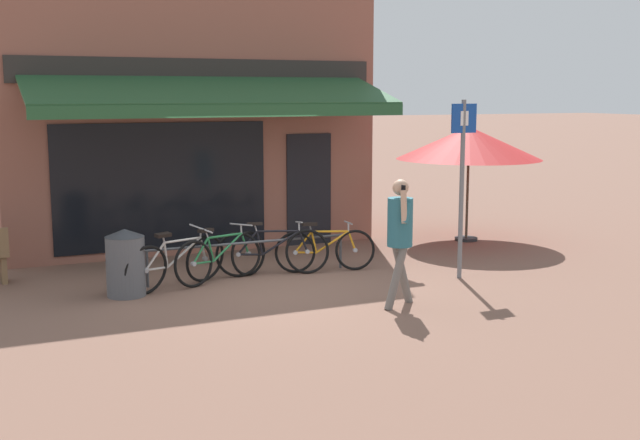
% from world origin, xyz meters
% --- Properties ---
extents(ground_plane, '(160.00, 160.00, 0.00)m').
position_xyz_m(ground_plane, '(0.00, 0.00, 0.00)').
color(ground_plane, brown).
extents(shop_front, '(6.80, 4.72, 5.55)m').
position_xyz_m(shop_front, '(-0.19, 4.36, 2.77)').
color(shop_front, '#8E5647').
rests_on(shop_front, ground_plane).
extents(bike_rack_rail, '(3.29, 0.04, 0.57)m').
position_xyz_m(bike_rack_rail, '(-0.13, 0.71, 0.47)').
color(bike_rack_rail, '#47494F').
rests_on(bike_rack_rail, ground_plane).
extents(bicycle_silver, '(1.73, 0.88, 0.90)m').
position_xyz_m(bicycle_silver, '(-1.35, 0.45, 0.39)').
color(bicycle_silver, black).
rests_on(bicycle_silver, ground_plane).
extents(bicycle_green, '(1.69, 0.80, 0.85)m').
position_xyz_m(bicycle_green, '(-0.60, 0.63, 0.38)').
color(bicycle_green, black).
rests_on(bicycle_green, ground_plane).
extents(bicycle_black, '(1.81, 0.55, 0.87)m').
position_xyz_m(bicycle_black, '(0.27, 0.71, 0.38)').
color(bicycle_black, black).
rests_on(bicycle_black, ground_plane).
extents(bicycle_orange, '(1.63, 0.55, 0.81)m').
position_xyz_m(bicycle_orange, '(1.13, 0.59, 0.36)').
color(bicycle_orange, black).
rests_on(bicycle_orange, ground_plane).
extents(pedestrian_adult, '(0.57, 0.60, 1.74)m').
position_xyz_m(pedestrian_adult, '(1.14, -1.75, 1.07)').
color(pedestrian_adult, slate).
rests_on(pedestrian_adult, ground_plane).
extents(litter_bin, '(0.56, 0.56, 0.97)m').
position_xyz_m(litter_bin, '(-2.11, 0.33, 0.48)').
color(litter_bin, '#515459').
rests_on(litter_bin, ground_plane).
extents(parking_sign, '(0.44, 0.07, 2.76)m').
position_xyz_m(parking_sign, '(2.83, -0.71, 1.67)').
color(parking_sign, slate).
rests_on(parking_sign, ground_plane).
extents(cafe_parasol, '(2.79, 2.79, 2.22)m').
position_xyz_m(cafe_parasol, '(4.81, 1.93, 1.90)').
color(cafe_parasol, '#4C3D2D').
rests_on(cafe_parasol, ground_plane).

